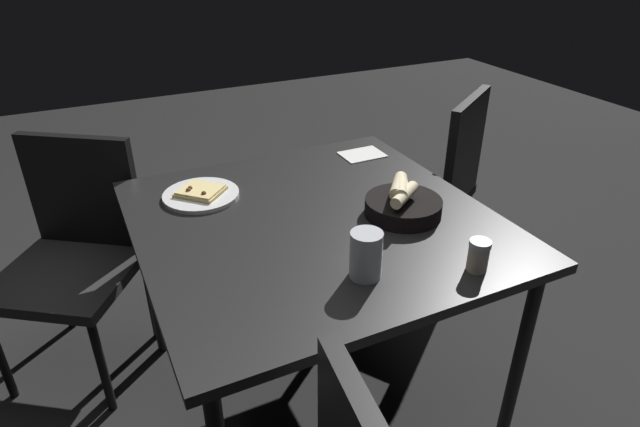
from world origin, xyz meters
TOP-DOWN VIEW (x-y plane):
  - ground at (0.00, 0.00)m, footprint 8.00×8.00m
  - dining_table at (0.00, 0.00)m, footprint 1.03×1.04m
  - pizza_plate at (-0.27, 0.29)m, footprint 0.24×0.24m
  - bread_basket at (0.25, -0.10)m, footprint 0.23×0.23m
  - beer_glass at (-0.01, -0.32)m, footprint 0.08×0.08m
  - pepper_shaker at (0.26, -0.43)m, footprint 0.06×0.06m
  - napkin at (0.37, 0.36)m, footprint 0.16×0.12m
  - chair_near at (0.78, 0.42)m, footprint 0.61×0.61m
  - chair_far at (-0.68, 0.57)m, footprint 0.61×0.61m

SIDE VIEW (x-z plane):
  - ground at x=0.00m, z-range 0.00..0.00m
  - chair_far at x=-0.68m, z-range 0.06..0.92m
  - chair_near at x=0.78m, z-range 0.05..0.95m
  - dining_table at x=0.00m, z-range 0.30..1.03m
  - napkin at x=0.37m, z-range 0.72..0.73m
  - pizza_plate at x=-0.27m, z-range 0.71..0.75m
  - bread_basket at x=0.25m, z-range 0.70..0.81m
  - pepper_shaker at x=0.26m, z-range 0.72..0.80m
  - beer_glass at x=-0.01m, z-range 0.72..0.84m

